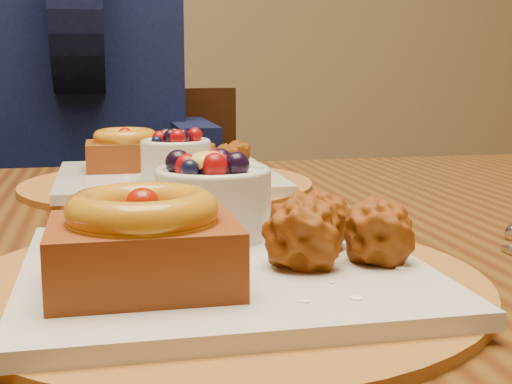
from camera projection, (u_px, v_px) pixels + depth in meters
dining_table at (189, 296)px, 0.74m from camera, size 1.60×0.90×0.76m
place_setting_near at (217, 249)px, 0.51m from camera, size 0.38×0.38×0.09m
place_setting_far at (166, 171)px, 0.93m from camera, size 0.38×0.38×0.08m
chair_far at (168, 260)px, 1.62m from camera, size 0.49×0.49×0.86m
diner at (81, 79)px, 1.48m from camera, size 0.51×0.49×0.83m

